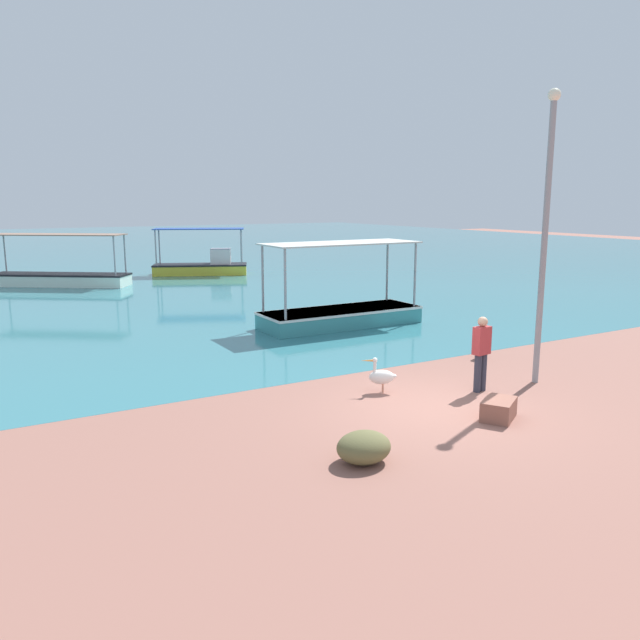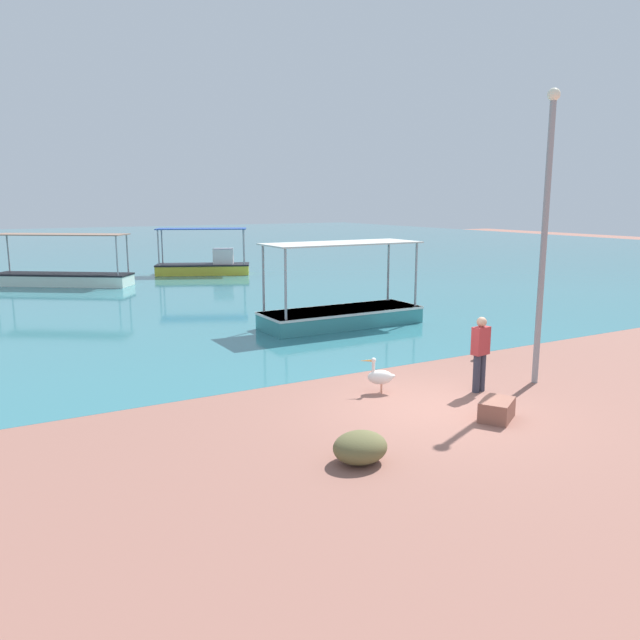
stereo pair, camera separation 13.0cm
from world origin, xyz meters
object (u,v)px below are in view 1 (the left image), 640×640
Objects in this scene: lamp_post at (546,225)px; mooring_bollard at (482,345)px; fishing_boat_near_left at (341,311)px; pelican at (381,376)px; net_pile at (364,447)px; cargo_crate at (499,409)px; fishing_boat_center at (60,276)px; fisherman_standing at (481,352)px; fishing_boat_far_right at (203,264)px.

lamp_post reaches higher than mooring_bollard.
fishing_boat_near_left is 6.94× the size of pelican.
cargo_crate is at bearing 6.61° from net_pile.
fishing_boat_center is 3.84× the size of fisherman_standing.
fishing_boat_center is at bearing 103.50° from fisherman_standing.
fishing_boat_near_left reaches higher than fisherman_standing.
net_pile is at bearing -173.39° from cargo_crate.
fishing_boat_near_left reaches higher than fishing_boat_far_right.
fishing_boat_near_left is 5.72m from mooring_bollard.
pelican is at bearing -164.09° from mooring_bollard.
lamp_post is 7.10× the size of net_pile.
fisherman_standing is at bearing -98.77° from fishing_boat_near_left.
fisherman_standing reaches higher than mooring_bollard.
fishing_boat_center is 1.17× the size of fishing_boat_near_left.
pelican is at bearing -80.75° from fishing_boat_center.
pelican is 0.12× the size of lamp_post.
fishing_boat_center is at bearing 113.73° from fishing_boat_near_left.
fishing_boat_center is 25.24m from net_pile.
lamp_post is 8.16× the size of cargo_crate.
cargo_crate is at bearing -130.42° from mooring_bollard.
fishing_boat_center is 7.89m from fishing_boat_far_right.
fisherman_standing reaches higher than net_pile.
net_pile is at bearing -129.76° from pelican.
pelican is at bearing -114.94° from fishing_boat_near_left.
fishing_boat_center is at bearing 110.23° from mooring_bollard.
fisherman_standing is (-2.22, -24.35, 0.33)m from fishing_boat_far_right.
fishing_boat_center is at bearing 100.56° from cargo_crate.
fishing_boat_far_right is 27.08m from net_pile.
fishing_boat_center is 8.10× the size of pelican.
fisherman_standing is 1.83× the size of net_pile.
fisherman_standing is at bearing 23.51° from net_pile.
fishing_boat_near_left is 3.28× the size of fisherman_standing.
fishing_boat_center is at bearing 99.25° from pelican.
fishing_boat_far_right is at bearing 84.78° from fisherman_standing.
pelican is at bearing -100.17° from fishing_boat_far_right.
fishing_boat_center reaches higher than pelican.
fishing_boat_near_left is 8.43× the size of mooring_bollard.
mooring_bollard is 7.75m from net_pile.
fisherman_standing is at bearing -27.17° from pelican.
fishing_boat_near_left reaches higher than net_pile.
fishing_boat_far_right is at bearing 7.65° from fishing_boat_center.
fishing_boat_far_right is at bearing 82.96° from cargo_crate.
fishing_boat_center is 16.90m from fishing_boat_near_left.
fishing_boat_far_right is 5.92× the size of net_pile.
fishing_boat_near_left is 0.85× the size of lamp_post.
fishing_boat_center is 24.71m from lamp_post.
fisherman_standing is (-2.18, -2.19, 0.55)m from mooring_bollard.
pelican is 2.72m from cargo_crate.
mooring_bollard is at bearing 76.83° from lamp_post.
pelican reaches higher than net_pile.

